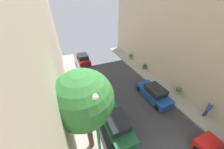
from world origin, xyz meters
TOP-DOWN VIEW (x-y plane):
  - parked_car_left_3 at (-2.70, 4.14)m, footprint 1.78×4.20m
  - parked_car_left_4 at (-2.70, 9.25)m, footprint 1.78×4.20m
  - parked_car_left_5 at (-2.70, 17.74)m, footprint 1.78×4.20m
  - parked_car_right_3 at (2.70, 5.88)m, footprint 1.78×4.20m
  - pedestrian at (5.47, 1.99)m, footprint 0.40×0.36m
  - street_tree_0 at (-4.95, 3.62)m, footprint 3.31×3.31m
  - potted_plant_0 at (5.61, 15.69)m, footprint 0.56×0.56m
  - potted_plant_1 at (5.56, 11.46)m, footprint 0.58×0.58m
  - potted_plant_2 at (5.61, 5.18)m, footprint 0.56×0.56m
  - lamp_post at (-4.60, 2.56)m, footprint 0.44×0.44m

SIDE VIEW (x-z plane):
  - potted_plant_1 at x=5.56m, z-range 0.16..1.03m
  - potted_plant_0 at x=5.61m, z-range 0.22..1.09m
  - potted_plant_2 at x=5.61m, z-range 0.21..1.14m
  - parked_car_left_3 at x=-2.70m, z-range -0.06..1.50m
  - parked_car_left_4 at x=-2.70m, z-range -0.06..1.50m
  - parked_car_left_5 at x=-2.70m, z-range -0.06..1.50m
  - parked_car_right_3 at x=2.70m, z-range -0.06..1.50m
  - pedestrian at x=5.47m, z-range 0.21..1.93m
  - lamp_post at x=-4.60m, z-range 1.05..7.03m
  - street_tree_0 at x=-4.95m, z-range 1.69..8.15m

